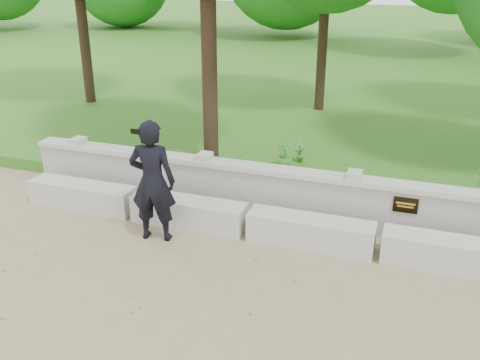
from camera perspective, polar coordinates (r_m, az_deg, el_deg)
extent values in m
plane|color=#94805A|center=(6.54, 12.58, -15.97)|extent=(80.00, 80.00, 0.00)
cube|color=#266119|center=(19.55, 18.18, 9.93)|extent=(40.00, 22.00, 0.25)
cube|color=beige|center=(9.63, -16.41, -1.61)|extent=(1.90, 0.45, 0.45)
cube|color=beige|center=(8.68, -5.51, -3.47)|extent=(1.90, 0.45, 0.45)
cube|color=beige|center=(8.12, 7.50, -5.50)|extent=(1.90, 0.45, 0.45)
cube|color=beige|center=(8.03, 21.69, -7.38)|extent=(1.90, 0.45, 0.45)
cube|color=#B1AEA7|center=(8.55, 15.14, -3.22)|extent=(12.50, 0.25, 0.82)
cube|color=beige|center=(8.37, 15.45, -0.45)|extent=(12.50, 0.35, 0.08)
cube|color=black|center=(8.33, 17.24, -2.58)|extent=(0.36, 0.02, 0.24)
imported|color=black|center=(8.05, -9.31, -0.14)|extent=(0.76, 0.57, 1.90)
cube|color=black|center=(7.45, -11.10, 5.09)|extent=(0.14, 0.05, 0.07)
cylinder|color=#382619|center=(15.64, -16.41, 15.40)|extent=(0.28, 0.28, 4.13)
cylinder|color=#382619|center=(10.33, -3.33, 13.82)|extent=(0.30, 0.30, 4.42)
cylinder|color=#382619|center=(14.41, 8.82, 14.74)|extent=(0.25, 0.25, 3.75)
imported|color=#41892E|center=(10.70, 6.40, 3.24)|extent=(0.32, 0.27, 0.52)
imported|color=#41892E|center=(10.37, 4.76, 2.73)|extent=(0.40, 0.39, 0.53)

